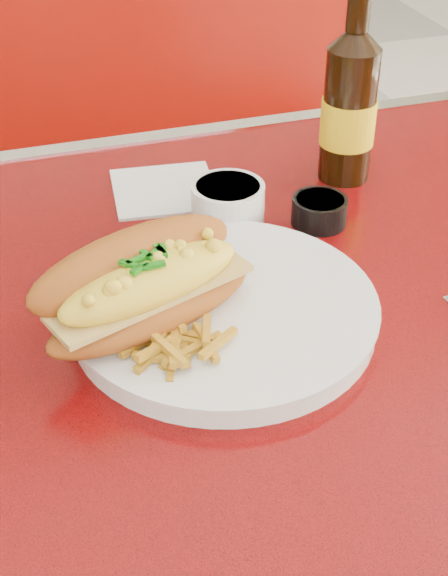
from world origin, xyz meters
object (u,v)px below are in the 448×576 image
object	(u,v)px
fork	(180,338)
gravy_ramekin	(228,202)
booth_bench_far	(124,261)
beer_bottle	(350,103)
diner_table	(246,400)
sauce_cup_right	(319,210)
dinner_plate	(224,310)
mac_hoagie	(145,284)

from	to	relation	value
fork	gravy_ramekin	world-z (taller)	gravy_ramekin
booth_bench_far	gravy_ramekin	distance (m)	0.84
beer_bottle	fork	bearing A→B (deg)	-136.42
diner_table	sauce_cup_right	size ratio (longest dim) A/B	14.13
beer_bottle	dinner_plate	bearing A→B (deg)	-134.85
beer_bottle	gravy_ramekin	bearing A→B (deg)	-160.94
diner_table	booth_bench_far	bearing A→B (deg)	90.00
mac_hoagie	beer_bottle	bearing A→B (deg)	17.82
fork	sauce_cup_right	xyz separation A→B (m)	(0.22, 0.19, -0.00)
diner_table	fork	size ratio (longest dim) A/B	7.82
booth_bench_far	dinner_plate	world-z (taller)	booth_bench_far
mac_hoagie	gravy_ramekin	bearing A→B (deg)	32.73
diner_table	dinner_plate	distance (m)	0.18
booth_bench_far	fork	xyz separation A→B (m)	(-0.10, -0.89, 0.51)
gravy_ramekin	sauce_cup_right	bearing A→B (deg)	-20.10
sauce_cup_right	diner_table	bearing A→B (deg)	-140.14
fork	gravy_ramekin	bearing A→B (deg)	-48.27
dinner_plate	beer_bottle	bearing A→B (deg)	45.15
diner_table	fork	distance (m)	0.22
dinner_plate	sauce_cup_right	world-z (taller)	sauce_cup_right
sauce_cup_right	dinner_plate	bearing A→B (deg)	-138.87
gravy_ramekin	beer_bottle	world-z (taller)	beer_bottle
dinner_plate	sauce_cup_right	size ratio (longest dim) A/B	3.61
diner_table	gravy_ramekin	bearing A→B (deg)	80.75
fork	dinner_plate	bearing A→B (deg)	-74.35
mac_hoagie	sauce_cup_right	distance (m)	0.29
diner_table	fork	world-z (taller)	fork
booth_bench_far	diner_table	bearing A→B (deg)	-90.00
mac_hoagie	fork	size ratio (longest dim) A/B	1.57
diner_table	fork	xyz separation A→B (m)	(-0.10, -0.08, 0.18)
diner_table	mac_hoagie	xyz separation A→B (m)	(-0.12, -0.04, 0.22)
booth_bench_far	beer_bottle	size ratio (longest dim) A/B	4.36
booth_bench_far	gravy_ramekin	xyz separation A→B (m)	(0.02, -0.67, 0.51)
fork	sauce_cup_right	world-z (taller)	sauce_cup_right
mac_hoagie	booth_bench_far	bearing A→B (deg)	62.44
beer_bottle	mac_hoagie	bearing A→B (deg)	-142.62
diner_table	mac_hoagie	size ratio (longest dim) A/B	4.99
fork	gravy_ramekin	size ratio (longest dim) A/B	1.36
mac_hoagie	gravy_ramekin	world-z (taller)	mac_hoagie
dinner_plate	mac_hoagie	size ratio (longest dim) A/B	1.27
dinner_plate	gravy_ramekin	bearing A→B (deg)	70.89
mac_hoagie	gravy_ramekin	distance (m)	0.24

